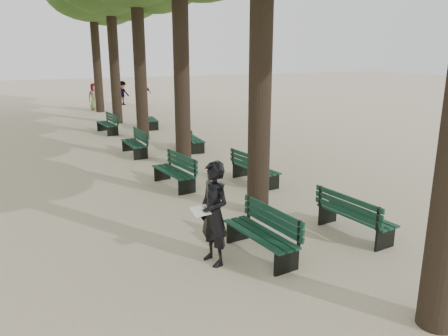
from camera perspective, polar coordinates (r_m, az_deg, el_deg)
name	(u,v)px	position (r m, az deg, el deg)	size (l,w,h in m)	color
ground	(270,283)	(7.59, 6.01, -14.70)	(120.00, 120.00, 0.00)	beige
bench_left_0	(260,242)	(8.36, 4.75, -9.64)	(0.73, 1.84, 0.92)	black
bench_left_1	(174,178)	(12.50, -6.56, -1.25)	(0.79, 1.86, 0.92)	black
bench_left_2	(134,148)	(16.58, -11.63, 2.58)	(0.62, 1.81, 0.92)	black
bench_left_3	(107,128)	(21.34, -15.00, 5.12)	(0.76, 1.85, 0.92)	black
bench_right_0	(355,223)	(9.61, 16.69, -6.89)	(0.74, 1.85, 0.92)	black
bench_right_1	(255,174)	(12.81, 4.09, -0.79)	(0.76, 1.85, 0.92)	black
bench_right_2	(192,143)	(17.18, -4.22, 3.29)	(0.71, 1.84, 0.92)	black
bench_right_3	(151,123)	(22.40, -9.57, 5.87)	(0.79, 1.86, 0.92)	black
man_with_map	(214,214)	(7.81, -1.34, -5.96)	(0.70, 0.82, 1.91)	black
pedestrian_c	(144,94)	(31.81, -10.41, 9.54)	(1.00, 0.34, 1.71)	#262628
pedestrian_d	(94,97)	(30.27, -16.58, 8.93)	(0.85, 0.35, 1.74)	#262628
pedestrian_b	(123,93)	(32.53, -13.11, 9.51)	(1.10, 0.34, 1.70)	#262628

